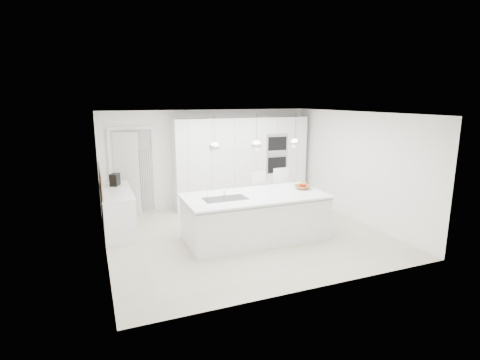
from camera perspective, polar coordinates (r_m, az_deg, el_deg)
name	(u,v)px	position (r m, az deg, el deg)	size (l,w,h in m)	color
floor	(245,234)	(7.93, 0.82, -8.23)	(5.50, 5.50, 0.00)	beige
wall_back	(209,158)	(9.89, -4.78, 3.38)	(5.50, 5.50, 0.00)	white
wall_left	(101,188)	(7.01, -20.36, -1.09)	(5.00, 5.00, 0.00)	white
ceiling	(246,113)	(7.43, 0.88, 10.15)	(5.50, 5.50, 0.00)	white
tall_cabinets	(241,162)	(9.89, 0.18, 2.84)	(3.60, 0.60, 2.30)	white
oven_stack	(277,154)	(9.96, 5.67, 4.00)	(0.62, 0.04, 1.05)	#A5A5A8
doorway_frame	(133,172)	(9.52, -15.98, 1.21)	(1.11, 0.08, 2.13)	white
hallway_door	(123,174)	(9.45, -17.44, 0.92)	(0.82, 0.04, 2.00)	white
radiator	(147,178)	(9.58, -14.01, 0.32)	(0.32, 0.04, 1.40)	white
left_base_cabinets	(117,212)	(8.39, -18.18, -4.59)	(0.60, 1.80, 0.86)	white
left_worktop	(116,191)	(8.27, -18.39, -1.61)	(0.62, 1.82, 0.04)	white
oak_backsplash	(100,180)	(8.21, -20.52, 0.06)	(0.02, 1.80, 0.50)	olive
island_base	(256,218)	(7.56, 2.42, -5.81)	(2.80, 1.20, 0.86)	white
island_worktop	(255,196)	(7.48, 2.29, -2.42)	(2.84, 1.40, 0.04)	white
island_sink	(225,203)	(7.21, -2.27, -3.47)	(0.84, 0.44, 0.18)	#3F3F42
island_tap	(224,189)	(7.35, -2.45, -1.31)	(0.02, 0.02, 0.30)	white
pendant_left	(214,147)	(6.93, -3.91, 4.99)	(0.20, 0.20, 0.20)	white
pendant_mid	(256,145)	(7.24, 2.52, 5.31)	(0.20, 0.20, 0.20)	white
pendant_right	(295,143)	(7.63, 8.37, 5.55)	(0.20, 0.20, 0.20)	white
fruit_bowl	(303,187)	(8.05, 9.52, -1.07)	(0.33, 0.33, 0.08)	olive
espresso_machine	(115,180)	(8.67, -18.53, 0.05)	(0.16, 0.25, 0.27)	black
bar_stool_left	(261,199)	(8.41, 3.24, -2.86)	(0.38, 0.53, 1.16)	white
bar_stool_right	(284,195)	(8.65, 6.67, -2.35)	(0.40, 0.55, 1.21)	white
apple_a	(302,186)	(8.03, 9.38, -0.85)	(0.09, 0.09, 0.09)	#AF0D05
apple_b	(301,185)	(8.06, 9.31, -0.82)	(0.08, 0.08, 0.08)	#AF0D05
apple_c	(304,186)	(8.03, 9.76, -0.88)	(0.08, 0.08, 0.08)	#AF0D05
banana_bunch	(303,183)	(8.07, 9.52, -0.47)	(0.22, 0.22, 0.03)	yellow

